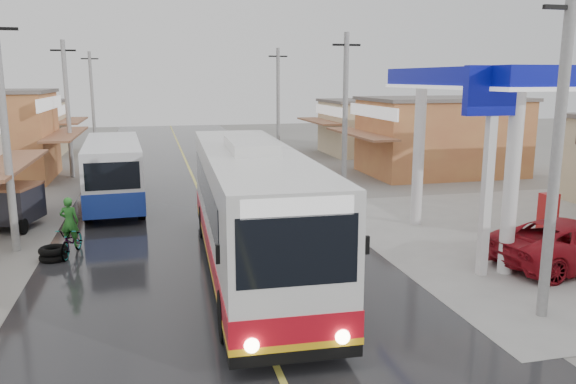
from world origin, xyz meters
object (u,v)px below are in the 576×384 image
at_px(second_bus, 114,171).
at_px(tricycle_near, 17,204).
at_px(jeepney, 574,243).
at_px(coach_bus, 251,209).
at_px(cyclist, 71,236).
at_px(tyre_stack, 53,254).

relative_size(second_bus, tricycle_near, 3.57).
height_order(jeepney, tricycle_near, tricycle_near).
height_order(coach_bus, tricycle_near, coach_bus).
bearing_deg(tricycle_near, jeepney, -11.83).
distance_m(second_bus, tricycle_near, 4.96).
bearing_deg(tricycle_near, second_bus, 59.78).
bearing_deg(cyclist, second_bus, 94.29).
bearing_deg(tricycle_near, cyclist, -44.42).
distance_m(jeepney, tyre_stack, 16.68).
height_order(coach_bus, tyre_stack, coach_bus).
distance_m(jeepney, cyclist, 16.26).
xyz_separation_m(coach_bus, second_bus, (-4.61, 10.62, -0.35)).
distance_m(coach_bus, tricycle_near, 10.85).
bearing_deg(coach_bus, jeepney, -9.17).
bearing_deg(second_bus, coach_bus, -69.51).
xyz_separation_m(second_bus, jeepney, (14.55, -12.58, -0.85)).
height_order(jeepney, tyre_stack, jeepney).
xyz_separation_m(coach_bus, cyclist, (-5.58, 2.88, -1.29)).
bearing_deg(tyre_stack, second_bus, 79.48).
bearing_deg(cyclist, tricycle_near, 132.00).
relative_size(coach_bus, tricycle_near, 5.14).
relative_size(jeepney, tyre_stack, 5.93).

